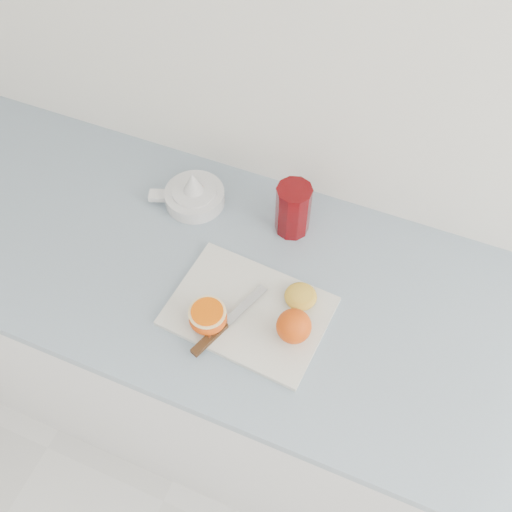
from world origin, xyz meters
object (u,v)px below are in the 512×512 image
Objects in this scene: counter at (242,359)px; citrus_juicer at (194,194)px; cutting_board at (249,311)px; half_orange at (208,317)px; red_tumbler at (293,211)px.

citrus_juicer is (-0.18, 0.16, 0.47)m from counter.
cutting_board is 0.34m from citrus_juicer.
half_orange is 0.32m from red_tumbler.
cutting_board is 2.43× the size of red_tumbler.
counter is at bearing -40.29° from citrus_juicer.
cutting_board is 0.09m from half_orange.
citrus_juicer reaches higher than cutting_board.
counter is at bearing 88.64° from half_orange.
half_orange is 0.35m from citrus_juicer.
red_tumbler is (0.00, 0.25, 0.06)m from cutting_board.
counter is at bearing -110.96° from red_tumbler.
cutting_board is at bearing -44.02° from citrus_juicer.
counter is 18.08× the size of red_tumbler.
half_orange is at bearing -58.87° from citrus_juicer.
counter is 13.39× the size of citrus_juicer.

